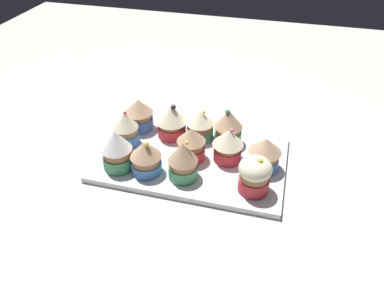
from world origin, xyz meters
The scene contains 14 objects.
ground_plane centered at (0.00, 0.00, -1.50)cm, with size 180.00×180.00×3.00cm, color beige.
baking_tray centered at (0.00, 0.00, 0.60)cm, with size 36.91×23.44×1.20cm.
cupcake_0 centered at (-12.78, -6.83, 5.40)cm, with size 5.88×5.88×8.29cm.
cupcake_1 centered at (-7.10, -6.72, 4.72)cm, with size 5.90×5.90×7.22cm.
cupcake_2 centered at (0.24, -6.42, 5.10)cm, with size 5.56×5.56×7.96cm.
cupcake_3 centered at (13.07, -6.67, 4.84)cm, with size 5.87×5.87×7.45cm.
cupcake_4 centered at (-14.23, 0.68, 4.92)cm, with size 5.37×5.37×7.64cm.
cupcake_5 centered at (-0.27, -0.60, 4.78)cm, with size 5.62×5.62×7.00cm.
cupcake_6 centered at (6.99, 0.74, 4.86)cm, with size 6.05×6.05×7.19cm.
cupcake_7 centered at (14.11, -0.26, 4.79)cm, with size 6.20×6.20×6.83cm.
cupcake_8 centered at (-13.66, 6.83, 4.85)cm, with size 6.11×6.11×7.12cm.
cupcake_9 centered at (-6.06, 5.97, 5.03)cm, with size 6.66×6.66×7.62cm.
cupcake_10 centered at (0.32, 6.57, 4.48)cm, with size 5.64×5.64×6.75cm.
cupcake_11 centered at (6.01, 6.42, 5.14)cm, with size 5.79×5.79×8.02cm.
Camera 1 is at (15.20, -57.49, 48.31)cm, focal length 35.35 mm.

